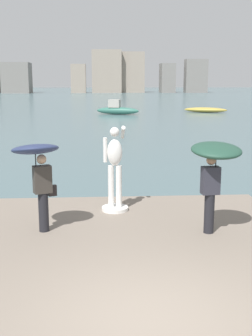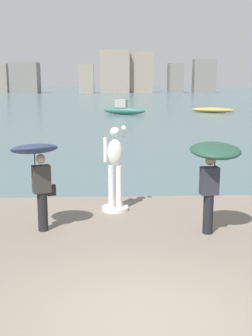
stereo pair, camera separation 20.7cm
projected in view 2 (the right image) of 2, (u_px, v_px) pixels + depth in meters
The scene contains 8 objects.
ground_plane at pixel (112, 116), 45.31m from camera, with size 400.00×400.00×0.00m, color #4C666B.
pier at pixel (134, 276), 7.84m from camera, with size 7.43×9.55×0.40m, color slate.
statue_white_figure at pixel (115, 172), 10.97m from camera, with size 0.68×0.90×2.18m.
onlooker_left at pixel (37, 163), 9.34m from camera, with size 1.32×1.33×2.04m.
onlooker_right at pixel (214, 162), 9.20m from camera, with size 1.19×1.21×2.03m.
boat_near at pixel (212, 110), 51.00m from camera, with size 5.18×3.19×0.58m.
boat_mid at pixel (124, 109), 48.02m from camera, with size 4.92×2.64×1.64m.
distant_skyline at pixel (102, 75), 134.36m from camera, with size 71.99×12.81×12.96m.
Camera 2 is at (-0.45, -5.51, 3.68)m, focal length 46.16 mm.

